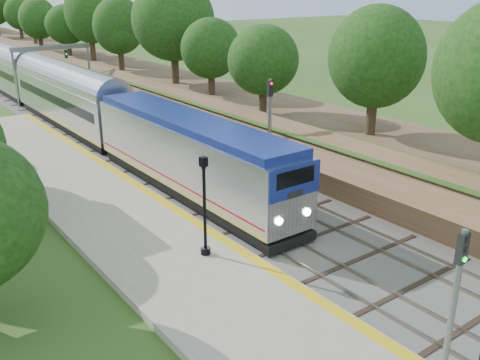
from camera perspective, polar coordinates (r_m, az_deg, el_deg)
trackbed at (r=67.14m, az=-20.69°, el=8.40°), size 9.50×170.00×0.28m
platform at (r=25.33m, az=-7.08°, el=-8.48°), size 6.40×68.00×0.38m
yellow_stripe at (r=26.57m, az=-1.73°, el=-6.42°), size 0.55×68.00×0.01m
embankment at (r=69.52m, az=-14.21°, el=11.02°), size 10.64×170.00×11.70m
signal_gantry at (r=61.80m, az=-19.44°, el=12.13°), size 8.40×0.38×6.20m
train at (r=71.07m, az=-23.67°, el=10.50°), size 3.16×105.03×4.65m
lamppost_far at (r=24.41m, az=-3.79°, el=-3.45°), size 0.47×0.47×4.76m
signal_platform at (r=16.99m, az=21.92°, el=-11.43°), size 0.32×0.26×5.53m
signal_farside at (r=35.44m, az=3.16°, el=6.74°), size 0.35×0.28×6.45m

